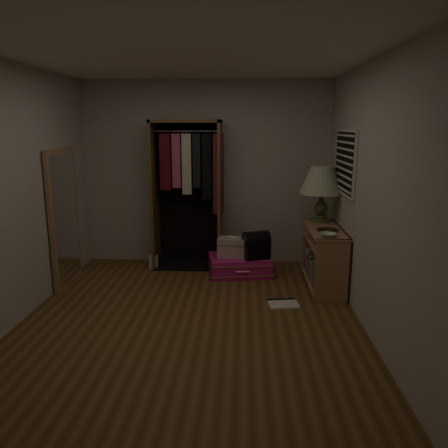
{
  "coord_description": "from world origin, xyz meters",
  "views": [
    {
      "loc": [
        0.54,
        -4.24,
        1.97
      ],
      "look_at": [
        0.3,
        0.95,
        0.8
      ],
      "focal_mm": 35.0,
      "sensor_mm": 36.0,
      "label": 1
    }
  ],
  "objects": [
    {
      "name": "ground",
      "position": [
        0.0,
        0.0,
        0.0
      ],
      "size": [
        4.0,
        4.0,
        0.0
      ],
      "primitive_type": "plane",
      "color": "brown",
      "rests_on": "ground"
    },
    {
      "name": "room_walls",
      "position": [
        0.08,
        0.04,
        1.5
      ],
      "size": [
        3.52,
        4.02,
        2.6
      ],
      "color": "#BDB5A8",
      "rests_on": "ground"
    },
    {
      "name": "console_bookshelf",
      "position": [
        1.53,
        1.05,
        0.39
      ],
      "size": [
        0.42,
        1.12,
        0.75
      ],
      "color": "#A2744E",
      "rests_on": "ground"
    },
    {
      "name": "open_wardrobe",
      "position": [
        -0.21,
        1.77,
        1.22
      ],
      "size": [
        0.99,
        0.5,
        2.05
      ],
      "color": "brown",
      "rests_on": "ground"
    },
    {
      "name": "floor_mirror",
      "position": [
        -1.7,
        1.0,
        0.85
      ],
      "size": [
        0.06,
        0.8,
        1.7
      ],
      "color": "#A77A51",
      "rests_on": "ground"
    },
    {
      "name": "pink_suitcase",
      "position": [
        0.49,
        1.42,
        0.13
      ],
      "size": [
        0.91,
        0.71,
        0.25
      ],
      "rotation": [
        0.0,
        0.0,
        0.15
      ],
      "color": "#CC1877",
      "rests_on": "ground"
    },
    {
      "name": "train_case",
      "position": [
        0.39,
        1.41,
        0.38
      ],
      "size": [
        0.4,
        0.29,
        0.27
      ],
      "rotation": [
        0.0,
        0.0,
        -0.1
      ],
      "color": "tan",
      "rests_on": "pink_suitcase"
    },
    {
      "name": "black_bag",
      "position": [
        0.71,
        1.33,
        0.44
      ],
      "size": [
        0.39,
        0.32,
        0.37
      ],
      "rotation": [
        0.0,
        0.0,
        0.35
      ],
      "color": "black",
      "rests_on": "pink_suitcase"
    },
    {
      "name": "table_lamp",
      "position": [
        1.54,
        1.38,
        1.28
      ],
      "size": [
        0.73,
        0.73,
        0.72
      ],
      "rotation": [
        0.0,
        0.0,
        0.33
      ],
      "color": "#455629",
      "rests_on": "console_bookshelf"
    },
    {
      "name": "brass_tray",
      "position": [
        1.54,
        0.86,
        0.76
      ],
      "size": [
        0.3,
        0.3,
        0.02
      ],
      "rotation": [
        0.0,
        0.0,
        0.14
      ],
      "color": "olive",
      "rests_on": "console_bookshelf"
    },
    {
      "name": "ceramic_bowl",
      "position": [
        1.49,
        0.57,
        0.77
      ],
      "size": [
        0.23,
        0.23,
        0.04
      ],
      "primitive_type": "imported",
      "rotation": [
        0.0,
        0.0,
        -0.42
      ],
      "color": "#B6D8B4",
      "rests_on": "console_bookshelf"
    },
    {
      "name": "white_jug",
      "position": [
        -0.73,
        1.6,
        0.1
      ],
      "size": [
        0.16,
        0.16,
        0.23
      ],
      "rotation": [
        0.0,
        0.0,
        0.23
      ],
      "color": "white",
      "rests_on": "ground"
    },
    {
      "name": "floor_book",
      "position": [
        0.99,
        0.39,
        0.01
      ],
      "size": [
        0.37,
        0.31,
        0.03
      ],
      "rotation": [
        0.0,
        0.0,
        0.15
      ],
      "color": "#EBE2C5",
      "rests_on": "ground"
    }
  ]
}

